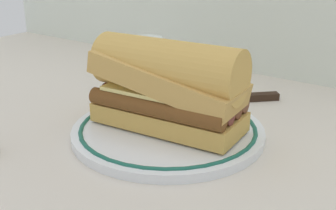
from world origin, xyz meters
TOP-DOWN VIEW (x-y plane):
  - ground_plane at (0.00, 0.00)m, footprint 1.50×1.50m
  - plate at (0.01, 0.02)m, footprint 0.27×0.27m
  - sausage_sandwich at (0.01, 0.02)m, footprint 0.21×0.11m
  - drinking_glass at (-0.15, 0.18)m, footprint 0.06×0.06m
  - butter_knife at (0.03, 0.21)m, footprint 0.12×0.12m

SIDE VIEW (x-z plane):
  - ground_plane at x=0.00m, z-range 0.00..0.00m
  - butter_knife at x=0.03m, z-range 0.00..0.01m
  - plate at x=0.01m, z-range 0.00..0.02m
  - drinking_glass at x=-0.15m, z-range -0.01..0.08m
  - sausage_sandwich at x=0.01m, z-range 0.01..0.13m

